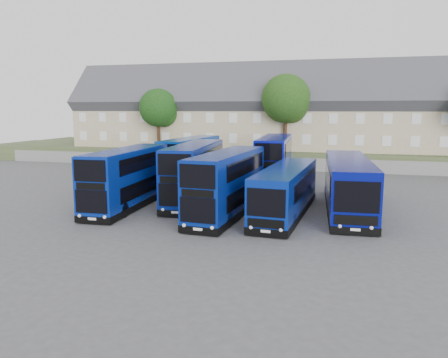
# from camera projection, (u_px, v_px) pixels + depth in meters

# --- Properties ---
(ground) EXTENTS (120.00, 120.00, 0.00)m
(ground) POSITION_uv_depth(u_px,v_px,m) (206.00, 218.00, 28.76)
(ground) COLOR #49494E
(ground) RESTS_ON ground
(retaining_wall) EXTENTS (70.00, 0.40, 1.50)m
(retaining_wall) POSITION_uv_depth(u_px,v_px,m) (266.00, 163.00, 51.55)
(retaining_wall) COLOR slate
(retaining_wall) RESTS_ON ground
(earth_bank) EXTENTS (80.00, 20.00, 2.00)m
(earth_bank) POSITION_uv_depth(u_px,v_px,m) (278.00, 153.00, 61.06)
(earth_bank) COLOR #434E2C
(earth_bank) RESTS_ON ground
(terrace_row) EXTENTS (54.00, 10.40, 11.20)m
(terrace_row) POSITION_uv_depth(u_px,v_px,m) (274.00, 113.00, 56.35)
(terrace_row) COLOR tan
(terrace_row) RESTS_ON earth_bank
(dd_front_left) EXTENTS (2.86, 10.67, 4.20)m
(dd_front_left) POSITION_uv_depth(u_px,v_px,m) (128.00, 179.00, 31.67)
(dd_front_left) COLOR navy
(dd_front_left) RESTS_ON ground
(dd_front_mid) EXTENTS (3.54, 11.25, 4.40)m
(dd_front_mid) POSITION_uv_depth(u_px,v_px,m) (195.00, 174.00, 33.62)
(dd_front_mid) COLOR navy
(dd_front_mid) RESTS_ON ground
(dd_front_right) EXTENTS (3.15, 10.77, 4.22)m
(dd_front_right) POSITION_uv_depth(u_px,v_px,m) (227.00, 185.00, 29.22)
(dd_front_right) COLOR navy
(dd_front_right) RESTS_ON ground
(dd_rear_left) EXTENTS (3.14, 10.76, 4.22)m
(dd_rear_left) POSITION_uv_depth(u_px,v_px,m) (190.00, 160.00, 43.33)
(dd_rear_left) COLOR #083495
(dd_rear_left) RESTS_ON ground
(dd_rear_right) EXTENTS (3.18, 11.39, 4.48)m
(dd_rear_right) POSITION_uv_depth(u_px,v_px,m) (274.00, 161.00, 41.38)
(dd_rear_right) COLOR #080E9A
(dd_rear_right) RESTS_ON ground
(coach_east_a) EXTENTS (3.31, 12.00, 3.24)m
(coach_east_a) POSITION_uv_depth(u_px,v_px,m) (286.00, 191.00, 29.44)
(coach_east_a) COLOR navy
(coach_east_a) RESTS_ON ground
(coach_east_b) EXTENTS (3.54, 13.45, 3.64)m
(coach_east_b) POSITION_uv_depth(u_px,v_px,m) (348.00, 185.00, 30.64)
(coach_east_b) COLOR #060D7C
(coach_east_b) RESTS_ON ground
(tree_west) EXTENTS (4.80, 4.80, 7.65)m
(tree_west) POSITION_uv_depth(u_px,v_px,m) (160.00, 109.00, 55.10)
(tree_west) COLOR #382314
(tree_west) RESTS_ON earth_bank
(tree_mid) EXTENTS (5.76, 5.76, 9.18)m
(tree_mid) POSITION_uv_depth(u_px,v_px,m) (287.00, 101.00, 51.37)
(tree_mid) COLOR #382314
(tree_mid) RESTS_ON earth_bank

